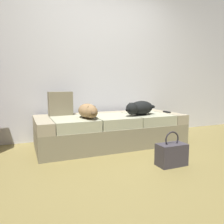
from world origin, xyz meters
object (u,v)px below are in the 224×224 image
at_px(tv_remote, 167,112).
at_px(handbag, 171,154).
at_px(dog_dark, 140,108).
at_px(couch, 111,130).
at_px(dog_tan, 88,111).
at_px(throw_pillow, 60,104).

distance_m(tv_remote, handbag, 1.21).
distance_m(dog_dark, handbag, 0.98).
relative_size(couch, dog_dark, 3.62).
distance_m(dog_tan, tv_remote, 1.33).
distance_m(couch, throw_pillow, 0.82).
bearing_deg(couch, throw_pillow, 159.75).
distance_m(couch, tv_remote, 0.97).
height_order(couch, dog_dark, dog_dark).
height_order(throw_pillow, handbag, throw_pillow).
xyz_separation_m(dog_tan, handbag, (0.67, -0.89, -0.41)).
xyz_separation_m(throw_pillow, handbag, (0.96, -1.30, -0.48)).
xyz_separation_m(couch, dog_tan, (-0.39, -0.17, 0.32)).
bearing_deg(throw_pillow, dog_dark, -21.46).
bearing_deg(handbag, throw_pillow, 126.38).
bearing_deg(tv_remote, handbag, -122.96).
height_order(dog_tan, handbag, dog_tan).
bearing_deg(dog_tan, handbag, -52.91).
relative_size(couch, handbag, 5.59).
height_order(couch, handbag, couch).
bearing_deg(handbag, dog_tan, 127.09).
bearing_deg(tv_remote, couch, 175.77).
bearing_deg(couch, dog_dark, -23.51).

